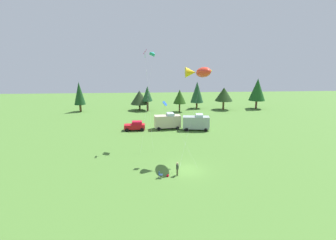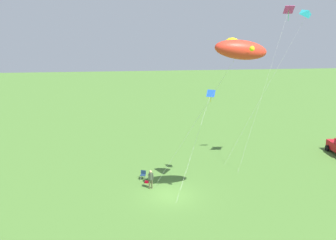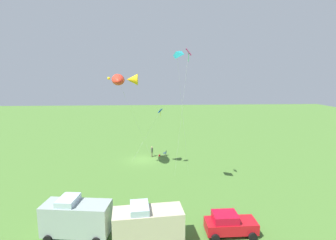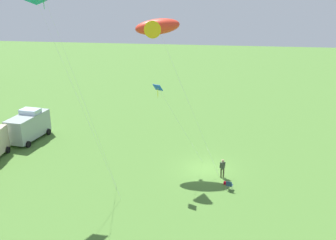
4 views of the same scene
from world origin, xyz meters
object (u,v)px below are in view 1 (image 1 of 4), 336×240
at_px(van_camper_beige, 167,121).
at_px(kite_diamond_rainbow, 145,56).
at_px(car_red_sedan, 135,126).
at_px(kite_large_fish, 200,72).
at_px(kite_delta_teal, 154,54).
at_px(backpack_on_grass, 168,176).
at_px(van_motorhome_grey, 196,122).
at_px(kite_diamond_blue, 166,106).
at_px(person_kite_flyer, 177,168).
at_px(folding_chair, 160,174).

bearing_deg(van_camper_beige, kite_diamond_rainbow, -119.47).
relative_size(car_red_sedan, kite_diamond_rainbow, 0.26).
distance_m(kite_large_fish, kite_delta_teal, 10.62).
distance_m(backpack_on_grass, van_camper_beige, 23.02).
xyz_separation_m(van_camper_beige, kite_diamond_rainbow, (-4.25, -9.53, 13.22)).
relative_size(backpack_on_grass, car_red_sedan, 0.08).
height_order(backpack_on_grass, car_red_sedan, car_red_sedan).
bearing_deg(car_red_sedan, kite_delta_teal, -62.24).
distance_m(van_motorhome_grey, kite_large_fish, 18.49).
xyz_separation_m(van_camper_beige, kite_diamond_blue, (-1.36, -17.23, 6.33)).
distance_m(backpack_on_grass, kite_diamond_rainbow, 20.11).
relative_size(backpack_on_grass, van_camper_beige, 0.06).
relative_size(kite_large_fish, kite_diamond_rainbow, 0.85).
xyz_separation_m(van_camper_beige, van_motorhome_grey, (5.83, -1.43, 0.00)).
relative_size(car_red_sedan, van_camper_beige, 0.75).
xyz_separation_m(backpack_on_grass, kite_delta_teal, (-1.32, 14.81, 15.09)).
bearing_deg(person_kite_flyer, kite_delta_teal, 86.42).
height_order(car_red_sedan, van_motorhome_grey, van_motorhome_grey).
relative_size(folding_chair, van_camper_beige, 0.15).
bearing_deg(folding_chair, backpack_on_grass, 30.74).
xyz_separation_m(backpack_on_grass, kite_large_fish, (5.07, 6.75, 12.48)).
bearing_deg(van_motorhome_grey, kite_large_fish, -91.15).
height_order(kite_delta_teal, kite_diamond_rainbow, kite_diamond_rainbow).
height_order(van_camper_beige, kite_large_fish, kite_large_fish).
bearing_deg(kite_delta_teal, kite_diamond_rainbow, -134.54).
distance_m(backpack_on_grass, kite_large_fish, 15.07).
height_order(folding_chair, kite_delta_teal, kite_delta_teal).
bearing_deg(van_camper_beige, folding_chair, -101.60).
distance_m(folding_chair, kite_delta_teal, 21.08).
distance_m(person_kite_flyer, van_motorhome_grey, 22.04).
bearing_deg(kite_large_fish, car_red_sedan, 123.88).
relative_size(car_red_sedan, van_motorhome_grey, 0.75).
xyz_separation_m(van_motorhome_grey, kite_large_fish, (-2.28, -14.73, 10.95)).
bearing_deg(kite_diamond_blue, car_red_sedan, 108.14).
bearing_deg(kite_diamond_rainbow, car_red_sedan, 105.92).
height_order(person_kite_flyer, folding_chair, person_kite_flyer).
bearing_deg(van_camper_beige, kite_diamond_blue, -99.95).
bearing_deg(kite_large_fish, van_motorhome_grey, 81.18).
xyz_separation_m(car_red_sedan, van_camper_beige, (6.72, 0.87, 0.69)).
relative_size(folding_chair, car_red_sedan, 0.19).
bearing_deg(backpack_on_grass, van_motorhome_grey, 71.09).
height_order(folding_chair, kite_large_fish, kite_large_fish).
relative_size(folding_chair, backpack_on_grass, 2.56).
xyz_separation_m(van_camper_beige, kite_delta_teal, (-2.85, -8.10, 13.56)).
relative_size(person_kite_flyer, van_motorhome_grey, 0.31).
relative_size(van_camper_beige, van_motorhome_grey, 0.99).
bearing_deg(kite_delta_teal, kite_diamond_blue, -80.76).
bearing_deg(person_kite_flyer, kite_diamond_blue, 87.73).
height_order(car_red_sedan, kite_large_fish, kite_large_fish).
bearing_deg(folding_chair, kite_large_fish, 64.14).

